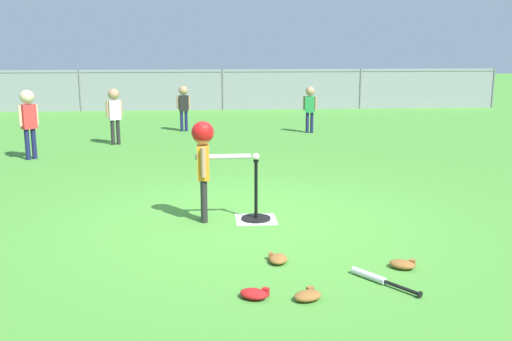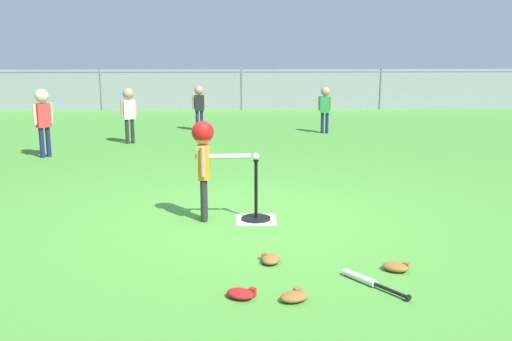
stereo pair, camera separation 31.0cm
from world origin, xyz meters
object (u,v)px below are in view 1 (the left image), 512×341
at_px(glove_near_bats, 278,259).
at_px(batting_tee, 256,210).
at_px(spare_bat_silver, 376,278).
at_px(baseball_on_tee, 256,157).
at_px(fielder_near_right, 28,115).
at_px(glove_by_plate, 254,294).
at_px(fielder_deep_right, 310,103).
at_px(fielder_near_left, 183,102).
at_px(glove_tossed_aside, 403,264).
at_px(fielder_deep_left, 114,109).
at_px(glove_outfield_drop, 308,296).
at_px(batter_child, 204,151).

bearing_deg(glove_near_bats, batting_tee, 93.80).
bearing_deg(spare_bat_silver, baseball_on_tee, 114.71).
bearing_deg(fielder_near_right, glove_by_plate, -60.55).
relative_size(fielder_deep_right, glove_by_plate, 3.64).
xyz_separation_m(fielder_near_left, glove_tossed_aside, (2.17, -8.27, -0.60)).
bearing_deg(fielder_deep_left, fielder_near_right, -130.85).
bearing_deg(fielder_deep_left, spare_bat_silver, -65.90).
distance_m(fielder_deep_left, glove_outfield_drop, 7.64).
distance_m(batting_tee, glove_outfield_drop, 2.12).
bearing_deg(baseball_on_tee, glove_tossed_aside, -53.35).
relative_size(batter_child, fielder_near_left, 1.11).
bearing_deg(baseball_on_tee, batter_child, -179.50).
relative_size(spare_bat_silver, glove_outfield_drop, 2.16).
distance_m(batting_tee, fielder_deep_left, 5.60).
height_order(fielder_near_right, glove_tossed_aside, fielder_near_right).
bearing_deg(batting_tee, glove_by_plate, -94.98).
distance_m(glove_by_plate, glove_tossed_aside, 1.41).
bearing_deg(batting_tee, batter_child, -179.50).
bearing_deg(glove_by_plate, baseball_on_tee, 85.02).
height_order(baseball_on_tee, fielder_near_right, fielder_near_right).
height_order(fielder_deep_left, glove_by_plate, fielder_deep_left).
height_order(spare_bat_silver, glove_by_plate, glove_by_plate).
bearing_deg(fielder_deep_left, glove_near_bats, -69.90).
height_order(batting_tee, fielder_near_left, fielder_near_left).
distance_m(batter_child, glove_outfield_drop, 2.36).
xyz_separation_m(batter_child, glove_tossed_aside, (1.69, -1.53, -0.74)).
height_order(glove_by_plate, glove_tossed_aside, same).
bearing_deg(glove_tossed_aside, fielder_near_left, 104.69).
relative_size(batting_tee, baseball_on_tee, 9.00).
bearing_deg(batting_tee, glove_tossed_aside, -53.35).
bearing_deg(batter_child, fielder_deep_left, 108.47).
bearing_deg(baseball_on_tee, spare_bat_silver, -65.29).
height_order(fielder_deep_left, fielder_deep_right, fielder_deep_left).
bearing_deg(fielder_deep_left, batting_tee, -66.11).
bearing_deg(batter_child, glove_near_bats, -63.87).
bearing_deg(glove_tossed_aside, baseball_on_tee, 126.65).
relative_size(fielder_near_right, fielder_deep_left, 1.08).
xyz_separation_m(fielder_near_left, glove_outfield_drop, (1.25, -8.85, -0.60)).
xyz_separation_m(batting_tee, glove_by_plate, (-0.18, -2.04, -0.07)).
height_order(batting_tee, glove_tossed_aside, batting_tee).
height_order(spare_bat_silver, glove_near_bats, glove_near_bats).
bearing_deg(baseball_on_tee, fielder_deep_left, 113.89).
xyz_separation_m(batting_tee, glove_near_bats, (0.09, -1.31, -0.07)).
relative_size(fielder_near_right, glove_outfield_drop, 4.34).
distance_m(fielder_deep_left, glove_by_plate, 7.46).
bearing_deg(glove_near_bats, glove_by_plate, -110.02).
xyz_separation_m(fielder_near_left, glove_by_plate, (0.85, -8.78, -0.60)).
xyz_separation_m(fielder_deep_right, glove_outfield_drop, (-1.44, -8.39, -0.60)).
bearing_deg(fielder_deep_left, fielder_near_left, 53.28).
height_order(batter_child, glove_outfield_drop, batter_child).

